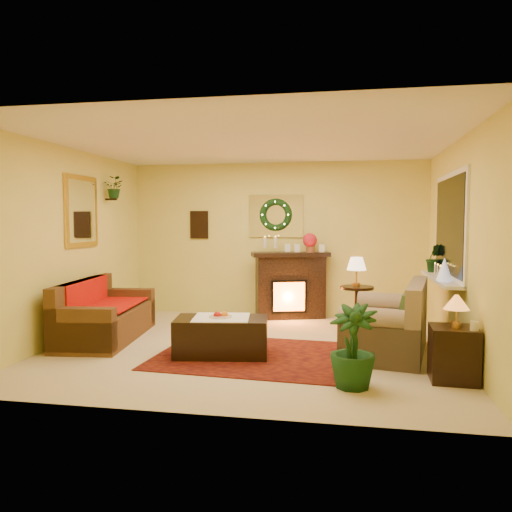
% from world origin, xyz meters
% --- Properties ---
extents(floor, '(5.00, 5.00, 0.00)m').
position_xyz_m(floor, '(0.00, 0.00, 0.00)').
color(floor, beige).
rests_on(floor, ground).
extents(ceiling, '(5.00, 5.00, 0.00)m').
position_xyz_m(ceiling, '(0.00, 0.00, 2.60)').
color(ceiling, white).
rests_on(ceiling, ground).
extents(wall_back, '(5.00, 5.00, 0.00)m').
position_xyz_m(wall_back, '(0.00, 2.25, 1.30)').
color(wall_back, '#EFD88C').
rests_on(wall_back, ground).
extents(wall_front, '(5.00, 5.00, 0.00)m').
position_xyz_m(wall_front, '(0.00, -2.25, 1.30)').
color(wall_front, '#EFD88C').
rests_on(wall_front, ground).
extents(wall_left, '(4.50, 4.50, 0.00)m').
position_xyz_m(wall_left, '(-2.50, 0.00, 1.30)').
color(wall_left, '#EFD88C').
rests_on(wall_left, ground).
extents(wall_right, '(4.50, 4.50, 0.00)m').
position_xyz_m(wall_right, '(2.50, 0.00, 1.30)').
color(wall_right, '#EFD88C').
rests_on(wall_right, ground).
extents(area_rug, '(2.50, 1.94, 0.01)m').
position_xyz_m(area_rug, '(0.16, -0.39, 0.01)').
color(area_rug, '#3D0A08').
rests_on(area_rug, floor).
extents(sofa, '(1.03, 1.96, 0.81)m').
position_xyz_m(sofa, '(-2.04, 0.12, 0.43)').
color(sofa, '#42301B').
rests_on(sofa, floor).
extents(red_throw, '(0.84, 1.37, 0.02)m').
position_xyz_m(red_throw, '(-2.11, 0.24, 0.46)').
color(red_throw, red).
rests_on(red_throw, sofa).
extents(fireplace, '(1.18, 0.68, 1.03)m').
position_xyz_m(fireplace, '(0.27, 2.04, 0.55)').
color(fireplace, black).
rests_on(fireplace, floor).
extents(poinsettia, '(0.23, 0.23, 0.23)m').
position_xyz_m(poinsettia, '(0.59, 2.01, 1.30)').
color(poinsettia, red).
rests_on(poinsettia, fireplace).
extents(mantel_candle_a, '(0.06, 0.06, 0.17)m').
position_xyz_m(mantel_candle_a, '(-0.15, 1.99, 1.26)').
color(mantel_candle_a, beige).
rests_on(mantel_candle_a, fireplace).
extents(mantel_candle_b, '(0.06, 0.06, 0.18)m').
position_xyz_m(mantel_candle_b, '(0.02, 2.03, 1.26)').
color(mantel_candle_b, white).
rests_on(mantel_candle_b, fireplace).
extents(mantel_mirror, '(0.92, 0.02, 0.72)m').
position_xyz_m(mantel_mirror, '(0.00, 2.23, 1.70)').
color(mantel_mirror, white).
rests_on(mantel_mirror, wall_back).
extents(wreath, '(0.55, 0.11, 0.55)m').
position_xyz_m(wreath, '(0.00, 2.19, 1.72)').
color(wreath, '#194719').
rests_on(wreath, wall_back).
extents(wall_art, '(0.32, 0.03, 0.48)m').
position_xyz_m(wall_art, '(-1.35, 2.23, 1.55)').
color(wall_art, '#381E11').
rests_on(wall_art, wall_back).
extents(gold_mirror, '(0.03, 0.84, 1.00)m').
position_xyz_m(gold_mirror, '(-2.48, 0.30, 1.75)').
color(gold_mirror, gold).
rests_on(gold_mirror, wall_left).
extents(hanging_plant, '(0.33, 0.28, 0.36)m').
position_xyz_m(hanging_plant, '(-2.34, 1.05, 1.97)').
color(hanging_plant, '#194719').
rests_on(hanging_plant, wall_left).
extents(loveseat, '(1.16, 1.67, 0.89)m').
position_xyz_m(loveseat, '(1.67, 0.05, 0.42)').
color(loveseat, gray).
rests_on(loveseat, floor).
extents(window_frame, '(0.03, 1.86, 1.36)m').
position_xyz_m(window_frame, '(2.48, 0.55, 1.55)').
color(window_frame, white).
rests_on(window_frame, wall_right).
extents(window_glass, '(0.02, 1.70, 1.22)m').
position_xyz_m(window_glass, '(2.47, 0.55, 1.55)').
color(window_glass, black).
rests_on(window_glass, wall_right).
extents(window_sill, '(0.22, 1.86, 0.04)m').
position_xyz_m(window_sill, '(2.38, 0.55, 0.87)').
color(window_sill, white).
rests_on(window_sill, wall_right).
extents(mini_tree, '(0.18, 0.18, 0.28)m').
position_xyz_m(mini_tree, '(2.34, 0.10, 1.04)').
color(mini_tree, silver).
rests_on(mini_tree, window_sill).
extents(sill_plant, '(0.29, 0.23, 0.53)m').
position_xyz_m(sill_plant, '(2.41, 1.22, 1.08)').
color(sill_plant, '#1A3116').
rests_on(sill_plant, window_sill).
extents(side_table_round, '(0.55, 0.55, 0.64)m').
position_xyz_m(side_table_round, '(1.35, 1.38, 0.33)').
color(side_table_round, black).
rests_on(side_table_round, floor).
extents(lamp_cream, '(0.29, 0.29, 0.44)m').
position_xyz_m(lamp_cream, '(1.34, 1.40, 0.88)').
color(lamp_cream, '#FFD4A8').
rests_on(lamp_cream, side_table_round).
extents(end_table_square, '(0.47, 0.47, 0.55)m').
position_xyz_m(end_table_square, '(2.26, -0.94, 0.27)').
color(end_table_square, black).
rests_on(end_table_square, floor).
extents(lamp_tiffany, '(0.25, 0.25, 0.37)m').
position_xyz_m(lamp_tiffany, '(2.27, -0.98, 0.74)').
color(lamp_tiffany, gold).
rests_on(lamp_tiffany, end_table_square).
extents(coffee_table, '(1.17, 0.75, 0.46)m').
position_xyz_m(coffee_table, '(-0.28, -0.45, 0.21)').
color(coffee_table, black).
rests_on(coffee_table, floor).
extents(fruit_bowl, '(0.28, 0.28, 0.06)m').
position_xyz_m(fruit_bowl, '(-0.29, -0.45, 0.45)').
color(fruit_bowl, silver).
rests_on(fruit_bowl, coffee_table).
extents(floor_palm, '(1.70, 1.70, 2.43)m').
position_xyz_m(floor_palm, '(1.26, -1.33, 0.45)').
color(floor_palm, '#173E16').
rests_on(floor_palm, floor).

